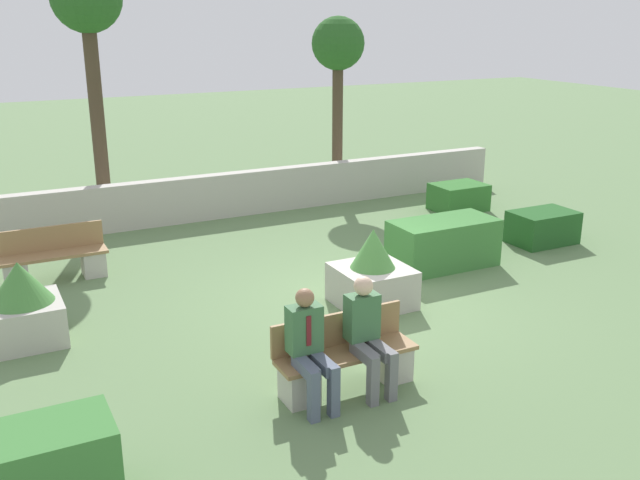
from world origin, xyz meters
name	(u,v)px	position (x,y,z in m)	size (l,w,h in m)	color
ground_plane	(361,301)	(0.00, 0.00, 0.00)	(60.00, 60.00, 0.00)	#607F51
perimeter_wall	(234,194)	(0.00, 5.44, 0.47)	(13.33, 0.30, 0.94)	#B7B2A8
bench_front	(346,362)	(-1.47, -2.18, 0.33)	(1.68, 0.49, 0.86)	#937047
bench_left_side	(54,261)	(-4.00, 3.06, 0.33)	(1.67, 0.49, 0.86)	#937047
person_seated_man	(309,343)	(-2.00, -2.32, 0.74)	(0.38, 0.63, 1.34)	#515B70
person_seated_woman	(367,329)	(-1.27, -2.32, 0.75)	(0.38, 0.63, 1.36)	slate
hedge_block_near_left	(443,243)	(2.06, 0.75, 0.41)	(1.83, 0.89, 0.82)	#3D7A38
hedge_block_near_right	(542,227)	(4.53, 0.97, 0.31)	(1.21, 0.80, 0.61)	#235623
hedge_block_mid_left	(50,469)	(-4.79, -2.89, 0.40)	(1.12, 0.74, 0.80)	#3D7A38
hedge_block_mid_right	(458,197)	(4.58, 3.62, 0.29)	(1.14, 0.85, 0.59)	#33702D
planter_corner_left	(23,305)	(-4.66, 0.82, 0.51)	(0.97, 0.97, 1.12)	#B7B2A8
planter_corner_right	(372,275)	(0.08, -0.18, 0.47)	(1.05, 1.05, 1.18)	#B7B2A8
tree_leftmost	(87,11)	(-2.55, 6.36, 4.22)	(1.39, 1.39, 5.19)	#473828
tree_center_left	(338,52)	(3.08, 6.50, 3.32)	(1.24, 1.24, 4.13)	#473828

